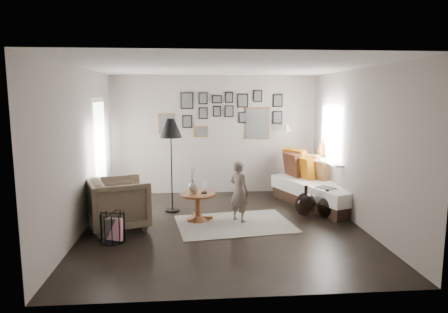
{
  "coord_description": "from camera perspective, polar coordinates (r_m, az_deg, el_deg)",
  "views": [
    {
      "loc": [
        -0.53,
        -6.38,
        2.14
      ],
      "look_at": [
        0.05,
        0.5,
        1.1
      ],
      "focal_mm": 32.0,
      "sensor_mm": 36.0,
      "label": 1
    }
  ],
  "objects": [
    {
      "name": "gallery_wall",
      "position": [
        8.81,
        0.52,
        5.99
      ],
      "size": [
        2.74,
        0.03,
        1.08
      ],
      "color": "brown",
      "rests_on": "wall_back"
    },
    {
      "name": "wall_sconce",
      "position": [
        8.79,
        8.91,
        4.05
      ],
      "size": [
        0.18,
        0.36,
        0.16
      ],
      "color": "white",
      "rests_on": "wall_back"
    },
    {
      "name": "wall_back",
      "position": [
        8.84,
        -1.35,
        3.11
      ],
      "size": [
        4.5,
        0.0,
        4.5
      ],
      "primitive_type": "plane",
      "rotation": [
        1.57,
        0.0,
        0.0
      ],
      "color": "gray",
      "rests_on": "ground"
    },
    {
      "name": "daybed",
      "position": [
        8.21,
        13.2,
        -4.42
      ],
      "size": [
        1.59,
        2.28,
        1.04
      ],
      "rotation": [
        0.0,
        0.0,
        0.37
      ],
      "color": "black",
      "rests_on": "ground"
    },
    {
      "name": "demijohn_large",
      "position": [
        7.39,
        11.57,
        -6.71
      ],
      "size": [
        0.37,
        0.37,
        0.56
      ],
      "color": "black",
      "rests_on": "ground"
    },
    {
      "name": "armchair_cushion",
      "position": [
        6.78,
        -14.49,
        -5.88
      ],
      "size": [
        0.48,
        0.48,
        0.17
      ],
      "primitive_type": "cube",
      "rotation": [
        -0.21,
        0.0,
        0.31
      ],
      "color": "white",
      "rests_on": "armchair"
    },
    {
      "name": "wall_right",
      "position": [
        7.01,
        18.58,
        1.23
      ],
      "size": [
        0.0,
        4.8,
        4.8
      ],
      "primitive_type": "plane",
      "rotation": [
        1.57,
        0.0,
        -1.57
      ],
      "color": "gray",
      "rests_on": "ground"
    },
    {
      "name": "demijohn_small",
      "position": [
        7.39,
        14.45,
        -7.0
      ],
      "size": [
        0.33,
        0.33,
        0.51
      ],
      "color": "black",
      "rests_on": "ground"
    },
    {
      "name": "pedestal_table",
      "position": [
        7.0,
        -3.75,
        -7.34
      ],
      "size": [
        0.62,
        0.62,
        0.48
      ],
      "rotation": [
        0.0,
        0.0,
        -0.43
      ],
      "color": "brown",
      "rests_on": "ground"
    },
    {
      "name": "vase",
      "position": [
        6.93,
        -4.45,
        -4.15
      ],
      "size": [
        0.18,
        0.18,
        0.44
      ],
      "color": "black",
      "rests_on": "pedestal_table"
    },
    {
      "name": "rug",
      "position": [
        6.85,
        1.53,
        -9.59
      ],
      "size": [
        2.07,
        1.59,
        0.01
      ],
      "primitive_type": "cube",
      "rotation": [
        0.0,
        0.0,
        0.14
      ],
      "color": "beige",
      "rests_on": "ground"
    },
    {
      "name": "wall_front",
      "position": [
        4.11,
        2.69,
        -3.28
      ],
      "size": [
        4.5,
        0.0,
        4.5
      ],
      "primitive_type": "plane",
      "rotation": [
        -1.57,
        0.0,
        0.0
      ],
      "color": "gray",
      "rests_on": "ground"
    },
    {
      "name": "window_right",
      "position": [
        8.27,
        14.33,
        -0.1
      ],
      "size": [
        0.15,
        1.32,
        1.3
      ],
      "color": "white",
      "rests_on": "wall_right"
    },
    {
      "name": "magazine_basket",
      "position": [
        6.23,
        -15.58,
        -9.76
      ],
      "size": [
        0.41,
        0.41,
        0.44
      ],
      "rotation": [
        0.0,
        0.0,
        -0.21
      ],
      "color": "black",
      "rests_on": "ground"
    },
    {
      "name": "ceiling",
      "position": [
        6.42,
        -0.07,
        12.67
      ],
      "size": [
        4.8,
        4.8,
        0.0
      ],
      "primitive_type": "plane",
      "rotation": [
        3.14,
        0.0,
        0.0
      ],
      "color": "white",
      "rests_on": "wall_back"
    },
    {
      "name": "candles",
      "position": [
        6.91,
        -2.87,
        -4.36
      ],
      "size": [
        0.11,
        0.11,
        0.23
      ],
      "color": "black",
      "rests_on": "pedestal_table"
    },
    {
      "name": "child",
      "position": [
        6.87,
        2.17,
        -5.0
      ],
      "size": [
        0.45,
        0.46,
        1.06
      ],
      "primitive_type": "imported",
      "rotation": [
        0.0,
        0.0,
        2.3
      ],
      "color": "#695B53",
      "rests_on": "ground"
    },
    {
      "name": "ground",
      "position": [
        6.76,
        -0.07,
        -9.91
      ],
      "size": [
        4.8,
        4.8,
        0.0
      ],
      "primitive_type": "plane",
      "color": "black",
      "rests_on": "ground"
    },
    {
      "name": "wall_left",
      "position": [
        6.67,
        -19.73,
        0.81
      ],
      "size": [
        0.0,
        4.8,
        4.8
      ],
      "primitive_type": "plane",
      "rotation": [
        1.57,
        0.0,
        1.57
      ],
      "color": "gray",
      "rests_on": "ground"
    },
    {
      "name": "magazine_on_daybed",
      "position": [
        7.56,
        14.39,
        -4.36
      ],
      "size": [
        0.36,
        0.39,
        0.02
      ],
      "primitive_type": "cube",
      "rotation": [
        0.0,
        0.0,
        0.54
      ],
      "color": "black",
      "rests_on": "daybed"
    },
    {
      "name": "armchair",
      "position": [
        6.76,
        -14.79,
        -6.52
      ],
      "size": [
        1.16,
        1.14,
        0.83
      ],
      "primitive_type": "imported",
      "rotation": [
        0.0,
        0.0,
        1.92
      ],
      "color": "brown",
      "rests_on": "ground"
    },
    {
      "name": "floor_lamp",
      "position": [
        7.38,
        -7.6,
        3.53
      ],
      "size": [
        0.41,
        0.41,
        1.74
      ],
      "rotation": [
        0.0,
        0.0,
        -0.17
      ],
      "color": "black",
      "rests_on": "ground"
    },
    {
      "name": "door_left",
      "position": [
        7.85,
        -17.31,
        0.19
      ],
      "size": [
        0.0,
        2.14,
        2.14
      ],
      "color": "white",
      "rests_on": "wall_left"
    }
  ]
}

